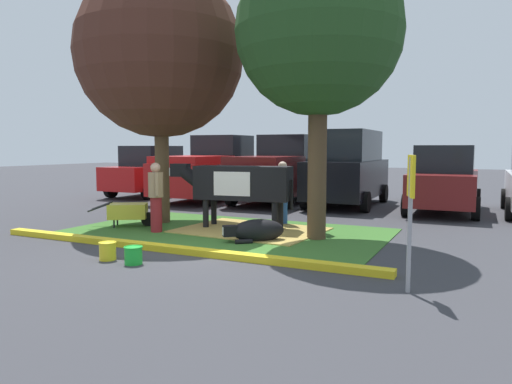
% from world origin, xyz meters
% --- Properties ---
extents(ground_plane, '(80.00, 80.00, 0.00)m').
position_xyz_m(ground_plane, '(0.00, 0.00, 0.00)').
color(ground_plane, '#38383D').
extents(grass_island, '(7.22, 4.25, 0.02)m').
position_xyz_m(grass_island, '(-0.42, 2.01, 0.01)').
color(grass_island, '#386B28').
rests_on(grass_island, ground).
extents(curb_yellow, '(8.42, 0.24, 0.12)m').
position_xyz_m(curb_yellow, '(-0.42, -0.27, 0.06)').
color(curb_yellow, yellow).
rests_on(curb_yellow, ground).
extents(hay_bedding, '(3.36, 2.62, 0.04)m').
position_xyz_m(hay_bedding, '(0.03, 2.36, 0.03)').
color(hay_bedding, tan).
rests_on(hay_bedding, ground).
extents(shade_tree_left, '(4.22, 4.22, 6.43)m').
position_xyz_m(shade_tree_left, '(-2.58, 2.49, 4.30)').
color(shade_tree_left, brown).
rests_on(shade_tree_left, ground).
extents(shade_tree_right, '(3.47, 3.47, 6.07)m').
position_xyz_m(shade_tree_right, '(1.73, 2.11, 4.30)').
color(shade_tree_right, '#4C3823').
rests_on(shade_tree_right, ground).
extents(cow_holstein, '(3.13, 1.00, 1.55)m').
position_xyz_m(cow_holstein, '(-0.38, 2.54, 1.10)').
color(cow_holstein, black).
rests_on(cow_holstein, ground).
extents(calf_lying, '(1.20, 1.10, 0.48)m').
position_xyz_m(calf_lying, '(0.72, 1.28, 0.24)').
color(calf_lying, black).
rests_on(calf_lying, ground).
extents(person_handler, '(0.50, 0.34, 1.61)m').
position_xyz_m(person_handler, '(0.34, 3.55, 0.86)').
color(person_handler, '#23478C').
rests_on(person_handler, ground).
extents(person_visitor_near, '(0.40, 0.40, 1.61)m').
position_xyz_m(person_visitor_near, '(-1.84, 1.26, 0.87)').
color(person_visitor_near, maroon).
rests_on(person_visitor_near, ground).
extents(person_visitor_far, '(0.34, 0.47, 1.63)m').
position_xyz_m(person_visitor_far, '(1.42, 2.90, 0.88)').
color(person_visitor_far, '#23478C').
rests_on(person_visitor_far, ground).
extents(wheelbarrow, '(1.51, 1.18, 0.63)m').
position_xyz_m(wheelbarrow, '(-2.93, 1.60, 0.39)').
color(wheelbarrow, gold).
rests_on(wheelbarrow, ground).
extents(parking_sign, '(0.16, 0.43, 1.86)m').
position_xyz_m(parking_sign, '(4.06, -0.92, 1.31)').
color(parking_sign, '#99999E').
rests_on(parking_sign, ground).
extents(bucket_yellow, '(0.31, 0.31, 0.32)m').
position_xyz_m(bucket_yellow, '(-0.94, -1.27, 0.17)').
color(bucket_yellow, yellow).
rests_on(bucket_yellow, ground).
extents(bucket_green, '(0.32, 0.32, 0.30)m').
position_xyz_m(bucket_green, '(-0.33, -1.31, 0.16)').
color(bucket_green, green).
rests_on(bucket_green, ground).
extents(sedan_red, '(2.07, 4.42, 2.02)m').
position_xyz_m(sedan_red, '(-7.36, 8.15, 0.98)').
color(sedan_red, red).
rests_on(sedan_red, ground).
extents(pickup_truck_black, '(2.28, 5.43, 2.42)m').
position_xyz_m(pickup_truck_black, '(-4.35, 7.90, 1.11)').
color(pickup_truck_black, red).
rests_on(pickup_truck_black, ground).
extents(pickup_truck_maroon, '(2.28, 5.43, 2.42)m').
position_xyz_m(pickup_truck_maroon, '(-1.75, 8.31, 1.11)').
color(pickup_truck_maroon, maroon).
rests_on(pickup_truck_maroon, ground).
extents(suv_black, '(2.17, 4.63, 2.52)m').
position_xyz_m(suv_black, '(0.73, 8.24, 1.27)').
color(suv_black, black).
rests_on(suv_black, ground).
extents(sedan_blue, '(2.07, 4.42, 2.02)m').
position_xyz_m(sedan_blue, '(3.81, 7.90, 0.98)').
color(sedan_blue, maroon).
rests_on(sedan_blue, ground).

